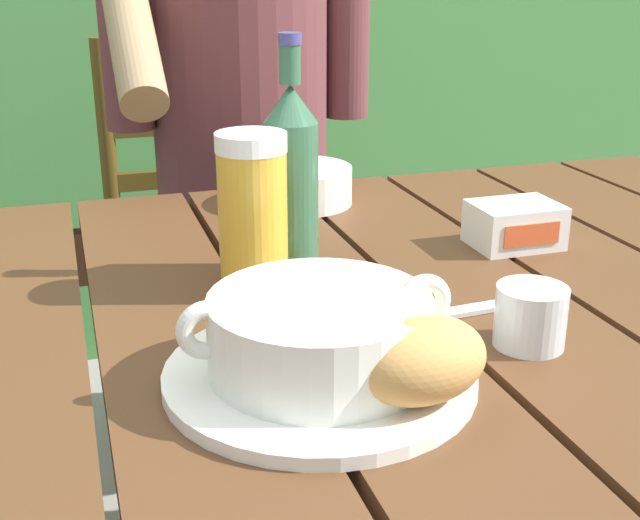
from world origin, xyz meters
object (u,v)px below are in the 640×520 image
object	(u,v)px
chair_near_diner	(230,256)
person_eating	(244,151)
serving_plate	(320,375)
water_glass_small	(530,316)
beer_bottle	(291,178)
beer_glass	(253,214)
soup_bowl	(320,331)
bread_roll	(419,359)
diner_bowl	(299,185)
table_knife	(411,319)
butter_tub	(515,225)

from	to	relation	value
chair_near_diner	person_eating	size ratio (longest dim) A/B	0.73
serving_plate	water_glass_small	size ratio (longest dim) A/B	4.02
water_glass_small	beer_bottle	bearing A→B (deg)	122.70
beer_glass	water_glass_small	distance (m)	0.30
soup_bowl	water_glass_small	size ratio (longest dim) A/B	3.59
soup_bowl	beer_bottle	world-z (taller)	beer_bottle
bread_roll	diner_bowl	distance (m)	0.59
chair_near_diner	beer_bottle	bearing A→B (deg)	-95.98
serving_plate	beer_glass	size ratio (longest dim) A/B	1.54
person_eating	beer_bottle	world-z (taller)	person_eating
chair_near_diner	table_knife	world-z (taller)	chair_near_diner
beer_bottle	bread_roll	bearing A→B (deg)	-88.01
serving_plate	diner_bowl	bearing A→B (deg)	75.61
soup_bowl	table_knife	world-z (taller)	soup_bowl
person_eating	serving_plate	world-z (taller)	person_eating
beer_glass	soup_bowl	bearing A→B (deg)	-88.39
chair_near_diner	soup_bowl	distance (m)	1.11
person_eating	butter_tub	world-z (taller)	person_eating
beer_glass	chair_near_diner	bearing A→B (deg)	80.76
person_eating	table_knife	distance (m)	0.78
chair_near_diner	diner_bowl	xyz separation A→B (m)	(-0.00, -0.54, 0.30)
butter_tub	serving_plate	bearing A→B (deg)	-142.44
soup_bowl	bread_roll	distance (m)	0.09
beer_glass	butter_tub	bearing A→B (deg)	7.84
beer_glass	beer_bottle	size ratio (longest dim) A/B	0.65
person_eating	soup_bowl	distance (m)	0.87
serving_plate	beer_glass	distance (m)	0.22
soup_bowl	beer_glass	bearing A→B (deg)	91.61
beer_bottle	water_glass_small	world-z (taller)	beer_bottle
beer_bottle	butter_tub	world-z (taller)	beer_bottle
person_eating	soup_bowl	bearing A→B (deg)	-98.53
person_eating	beer_glass	xyz separation A→B (m)	(-0.14, -0.65, 0.08)
person_eating	serving_plate	xyz separation A→B (m)	(-0.13, -0.86, 0.00)
bread_roll	diner_bowl	world-z (taller)	bread_roll
person_eating	bread_roll	xyz separation A→B (m)	(-0.07, -0.93, 0.04)
serving_plate	diner_bowl	size ratio (longest dim) A/B	1.72
beer_glass	diner_bowl	xyz separation A→B (m)	(0.14, 0.31, -0.06)
beer_bottle	diner_bowl	bearing A→B (deg)	72.23
beer_glass	water_glass_small	world-z (taller)	beer_glass
bread_roll	diner_bowl	bearing A→B (deg)	82.83
beer_glass	serving_plate	bearing A→B (deg)	-88.39
serving_plate	table_knife	size ratio (longest dim) A/B	1.54
soup_bowl	diner_bowl	distance (m)	0.53
soup_bowl	diner_bowl	world-z (taller)	soup_bowl
table_knife	water_glass_small	bearing A→B (deg)	-42.86
bread_roll	table_knife	bearing A→B (deg)	67.84
table_knife	diner_bowl	xyz separation A→B (m)	(0.01, 0.43, 0.02)
chair_near_diner	beer_glass	xyz separation A→B (m)	(-0.14, -0.85, 0.36)
table_knife	soup_bowl	bearing A→B (deg)	-145.08
water_glass_small	table_knife	distance (m)	0.12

